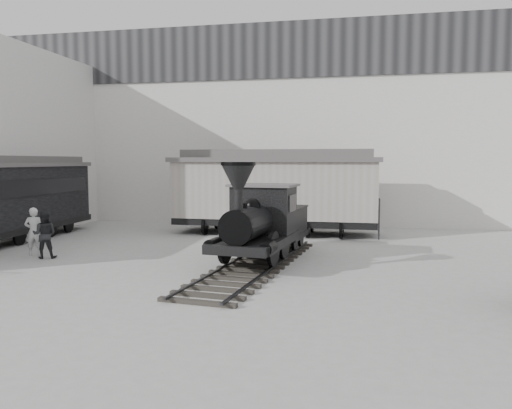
% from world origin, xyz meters
% --- Properties ---
extents(ground, '(90.00, 90.00, 0.00)m').
position_xyz_m(ground, '(0.00, 0.00, 0.00)').
color(ground, '#9E9E9B').
extents(north_wall, '(34.00, 2.51, 11.00)m').
position_xyz_m(north_wall, '(0.00, 14.98, 5.55)').
color(north_wall, silver).
rests_on(north_wall, ground).
extents(locomotive, '(3.20, 9.86, 3.42)m').
position_xyz_m(locomotive, '(0.89, 3.48, 1.26)').
color(locomotive, '#2A2621').
rests_on(locomotive, ground).
extents(boxcar, '(10.03, 3.22, 4.10)m').
position_xyz_m(boxcar, '(0.27, 10.47, 2.15)').
color(boxcar, black).
rests_on(boxcar, ground).
extents(visitor_a, '(0.78, 0.67, 1.82)m').
position_xyz_m(visitor_a, '(-7.69, 3.12, 0.91)').
color(visitor_a, silver).
rests_on(visitor_a, ground).
extents(visitor_b, '(1.01, 0.89, 1.76)m').
position_xyz_m(visitor_b, '(-7.01, 2.76, 0.88)').
color(visitor_b, black).
rests_on(visitor_b, ground).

